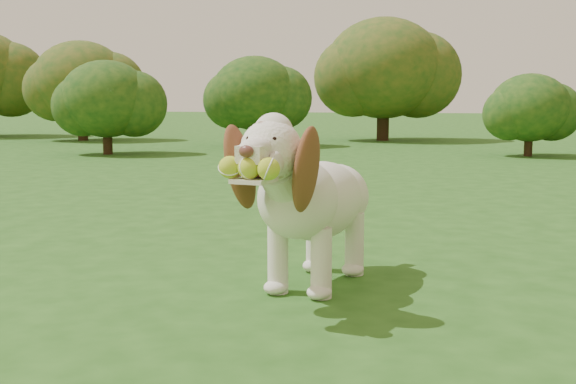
# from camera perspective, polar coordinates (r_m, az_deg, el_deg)

# --- Properties ---
(ground) EXTENTS (80.00, 80.00, 0.00)m
(ground) POSITION_cam_1_polar(r_m,az_deg,el_deg) (3.36, -8.35, -7.82)
(ground) COLOR #214D16
(ground) RESTS_ON ground
(dog) EXTENTS (0.55, 1.26, 0.82)m
(dog) POSITION_cam_1_polar(r_m,az_deg,el_deg) (3.30, 1.77, -0.26)
(dog) COLOR white
(dog) RESTS_ON ground
(shrub_a) EXTENTS (1.41, 1.41, 1.46)m
(shrub_a) POSITION_cam_1_polar(r_m,az_deg,el_deg) (11.64, -14.16, 7.14)
(shrub_a) COLOR #382314
(shrub_a) RESTS_ON ground
(shrub_b) EXTENTS (1.58, 1.58, 1.63)m
(shrub_b) POSITION_cam_1_polar(r_m,az_deg,el_deg) (13.19, -2.66, 7.80)
(shrub_b) COLOR #382314
(shrub_b) RESTS_ON ground
(shrub_i) EXTENTS (2.43, 2.43, 2.52)m
(shrub_i) POSITION_cam_1_polar(r_m,az_deg,el_deg) (15.12, 7.58, 9.66)
(shrub_i) COLOR #382314
(shrub_i) RESTS_ON ground
(shrub_e) EXTENTS (1.97, 1.97, 2.05)m
(shrub_e) POSITION_cam_1_polar(r_m,az_deg,el_deg) (15.59, -16.03, 8.36)
(shrub_e) COLOR #382314
(shrub_e) RESTS_ON ground
(shrub_c) EXTENTS (1.20, 1.20, 1.25)m
(shrub_c) POSITION_cam_1_polar(r_m,az_deg,el_deg) (11.51, 18.57, 6.34)
(shrub_c) COLOR #382314
(shrub_c) RESTS_ON ground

